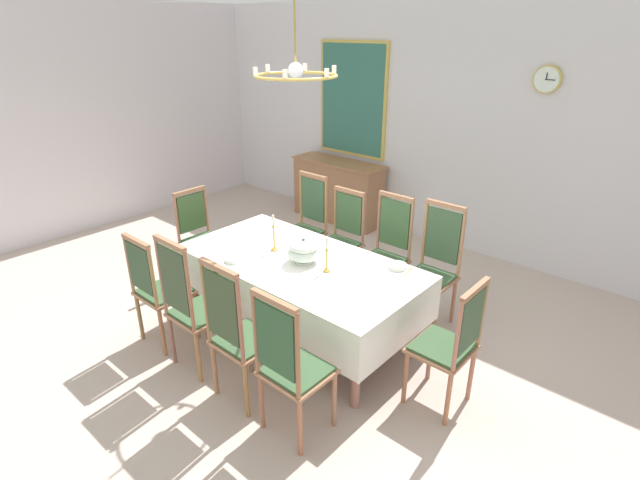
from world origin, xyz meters
The scene contains 27 objects.
ground centered at (0.00, 0.00, -0.02)m, with size 8.17×5.97×0.04m, color #C2AFA1.
back_wall centered at (0.00, 3.02, 1.52)m, with size 8.17×0.08×3.04m, color silver.
left_wall centered at (-4.12, 0.00, 1.52)m, with size 0.08×5.97×3.04m, color silver.
dining_table centered at (0.00, 0.19, 0.68)m, with size 2.25×1.14×0.75m.
tablecloth centered at (0.00, 0.19, 0.64)m, with size 2.27×1.16×0.42m.
chair_south_a centered at (-0.82, -0.79, 0.57)m, with size 0.44×0.42×1.09m.
chair_north_a centered at (-0.82, 1.16, 0.60)m, with size 0.44×0.42×1.17m.
chair_south_b centered at (-0.29, -0.80, 0.62)m, with size 0.44×0.42×1.23m.
chair_north_b centered at (-0.29, 1.16, 0.58)m, with size 0.44×0.42×1.10m.
chair_south_c centered at (0.30, -0.80, 0.62)m, with size 0.44×0.42×1.22m.
chair_north_c centered at (0.30, 1.16, 0.60)m, with size 0.44×0.42×1.17m.
chair_south_d centered at (0.84, -0.79, 0.60)m, with size 0.44×0.42×1.17m.
chair_north_d centered at (0.84, 1.17, 0.61)m, with size 0.44×0.42×1.21m.
chair_head_west centered at (-1.53, 0.19, 0.57)m, with size 0.42×0.44×1.08m.
chair_head_east centered at (1.53, 0.19, 0.57)m, with size 0.42×0.44×1.09m.
soup_tureen centered at (0.06, 0.19, 0.87)m, with size 0.30×0.30×0.23m.
candlestick_west centered at (-0.33, 0.19, 0.90)m, with size 0.07×0.07×0.36m.
candlestick_east centered at (0.33, 0.19, 0.88)m, with size 0.07×0.07×0.32m.
bowl_near_left centered at (-0.20, 0.58, 0.77)m, with size 0.16×0.16×0.03m.
bowl_near_right centered at (0.76, 0.65, 0.77)m, with size 0.17×0.17×0.04m.
bowl_far_left centered at (-0.43, -0.23, 0.77)m, with size 0.15×0.15×0.04m.
spoon_primary centered at (-0.31, 0.61, 0.76)m, with size 0.04×0.18×0.01m.
spoon_secondary centered at (0.86, 0.67, 0.76)m, with size 0.05×0.18×0.01m.
sideboard centered at (-1.61, 2.71, 0.45)m, with size 1.44×0.48×0.90m.
mounted_clock centered at (1.02, 2.95, 2.19)m, with size 0.29×0.06×0.29m.
framed_painting centered at (-1.58, 2.96, 1.75)m, with size 1.16×0.05×1.57m.
chandelier centered at (0.00, 0.19, 2.36)m, with size 0.67×0.66×0.66m.
Camera 1 is at (2.76, -2.66, 2.70)m, focal length 27.18 mm.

